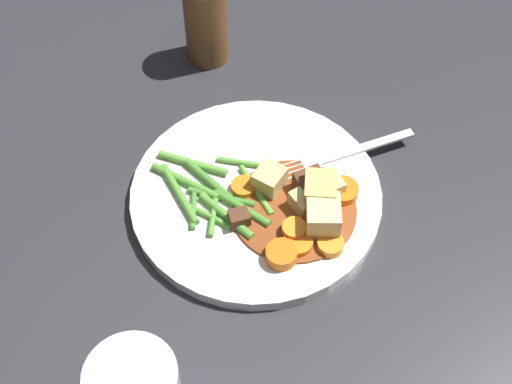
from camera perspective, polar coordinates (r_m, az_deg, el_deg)
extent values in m
plane|color=#2D2D33|center=(0.78, 0.00, -0.63)|extent=(3.00, 3.00, 0.00)
cylinder|color=white|center=(0.77, 0.00, -0.32)|extent=(0.26, 0.26, 0.01)
cylinder|color=brown|center=(0.75, 2.98, -1.39)|extent=(0.13, 0.13, 0.00)
cylinder|color=orange|center=(0.73, 5.84, -4.13)|extent=(0.03, 0.03, 0.01)
cylinder|color=orange|center=(0.73, 3.00, -3.00)|extent=(0.04, 0.04, 0.01)
cylinder|color=orange|center=(0.76, -0.93, 0.52)|extent=(0.03, 0.03, 0.01)
cylinder|color=orange|center=(0.71, 2.00, -4.91)|extent=(0.04, 0.04, 0.01)
cylinder|color=orange|center=(0.76, 6.74, 0.06)|extent=(0.04, 0.04, 0.01)
cylinder|color=orange|center=(0.72, 3.30, -4.01)|extent=(0.04, 0.04, 0.01)
cube|color=#E5CC7A|center=(0.75, 3.83, -0.77)|extent=(0.04, 0.04, 0.02)
cube|color=#DBBC6B|center=(0.74, 4.93, -0.37)|extent=(0.04, 0.04, 0.04)
cube|color=#EAD68C|center=(0.73, 5.24, -1.95)|extent=(0.04, 0.04, 0.03)
cube|color=#E5CC7A|center=(0.76, 1.06, 0.97)|extent=(0.04, 0.04, 0.03)
cube|color=#E5CC7A|center=(0.76, 5.45, 0.35)|extent=(0.04, 0.04, 0.02)
cube|color=#56331E|center=(0.76, 4.22, 0.73)|extent=(0.04, 0.04, 0.02)
cube|color=#56331E|center=(0.73, -1.32, -2.09)|extent=(0.03, 0.02, 0.02)
cylinder|color=#66AD42|center=(0.76, 0.31, 0.16)|extent=(0.05, 0.06, 0.01)
cylinder|color=#4C8E33|center=(0.75, -1.07, -1.28)|extent=(0.07, 0.04, 0.01)
cylinder|color=#599E38|center=(0.74, -2.34, -1.89)|extent=(0.07, 0.05, 0.01)
cylinder|color=#4C8E33|center=(0.76, -2.71, -0.40)|extent=(0.07, 0.01, 0.01)
cylinder|color=#4C8E33|center=(0.75, -4.91, -1.17)|extent=(0.02, 0.05, 0.01)
cylinder|color=#599E38|center=(0.75, -3.31, -1.39)|extent=(0.02, 0.06, 0.01)
cylinder|color=#599E38|center=(0.74, -3.65, -1.91)|extent=(0.05, 0.02, 0.01)
cylinder|color=#66AD42|center=(0.78, -0.74, 2.26)|extent=(0.06, 0.01, 0.01)
cylinder|color=#599E38|center=(0.77, -5.54, 0.83)|extent=(0.08, 0.03, 0.01)
cylinder|color=#599E38|center=(0.76, -6.02, -0.15)|extent=(0.06, 0.07, 0.01)
cylinder|color=#4C8E33|center=(0.77, -3.71, 0.78)|extent=(0.06, 0.05, 0.01)
cylinder|color=#66AD42|center=(0.79, -4.95, 2.26)|extent=(0.08, 0.02, 0.01)
cube|color=silver|center=(0.81, 8.60, 3.51)|extent=(0.10, 0.07, 0.00)
cube|color=silver|center=(0.79, 4.30, 2.18)|extent=(0.03, 0.03, 0.00)
cylinder|color=silver|center=(0.78, 2.03, 2.04)|extent=(0.04, 0.03, 0.00)
cylinder|color=silver|center=(0.78, 2.20, 1.71)|extent=(0.04, 0.03, 0.00)
cylinder|color=silver|center=(0.78, 2.38, 1.38)|extent=(0.04, 0.03, 0.00)
cylinder|color=silver|center=(0.77, 2.57, 1.04)|extent=(0.04, 0.03, 0.00)
cylinder|color=brown|center=(0.89, -3.91, 13.09)|extent=(0.05, 0.05, 0.11)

